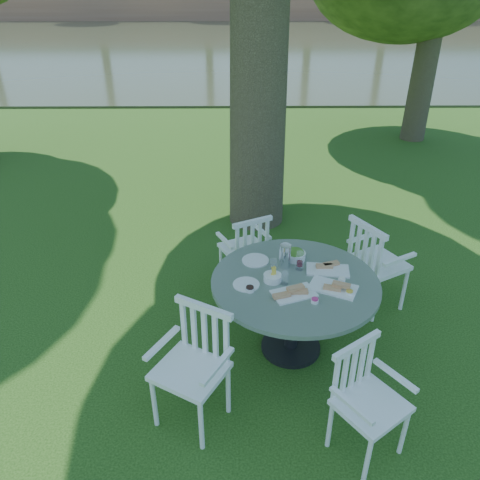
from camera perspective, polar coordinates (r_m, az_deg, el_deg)
ground at (r=4.88m, az=0.02°, el=-9.89°), size 140.00×140.00×0.00m
table at (r=4.20m, az=6.63°, el=-6.47°), size 1.47×1.47×0.78m
chair_ne at (r=4.93m, az=15.77°, el=-2.26°), size 0.66×0.68×1.01m
chair_nw at (r=5.09m, az=0.91°, el=-0.84°), size 0.60×0.59×0.90m
chair_sw at (r=3.68m, az=-5.28°, el=-13.92°), size 0.66×0.65×0.98m
chair_se at (r=3.60m, az=14.71°, el=-17.39°), size 0.61×0.61×0.90m
tableware at (r=4.20m, az=6.41°, el=-3.53°), size 1.08×0.83×0.22m
river at (r=26.96m, az=-0.54°, el=22.79°), size 100.00×28.00×0.12m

